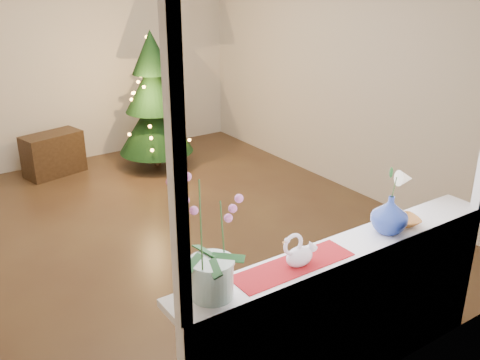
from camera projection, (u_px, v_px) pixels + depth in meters
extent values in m
plane|color=#372216|center=(163.00, 231.00, 5.14)|extent=(5.00, 5.00, 0.00)
cube|color=beige|center=(65.00, 56.00, 6.55)|extent=(4.50, 0.10, 2.70)
cube|color=beige|center=(370.00, 182.00, 2.72)|extent=(4.50, 0.10, 2.70)
cube|color=beige|center=(342.00, 67.00, 5.81)|extent=(0.10, 5.00, 2.70)
cube|color=white|center=(351.00, 325.00, 3.09)|extent=(2.20, 0.08, 0.88)
cube|color=white|center=(346.00, 249.00, 2.99)|extent=(2.20, 0.26, 0.04)
cube|color=maroon|center=(293.00, 266.00, 2.78)|extent=(0.70, 0.20, 0.01)
imported|color=navy|center=(390.00, 212.00, 3.09)|extent=(0.29, 0.29, 0.26)
sphere|color=silver|center=(398.00, 225.00, 3.15)|extent=(0.07, 0.07, 0.07)
imported|color=#9A581B|center=(403.00, 221.00, 3.22)|extent=(0.21, 0.21, 0.04)
cube|color=black|center=(53.00, 154.00, 6.46)|extent=(0.74, 0.49, 0.51)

